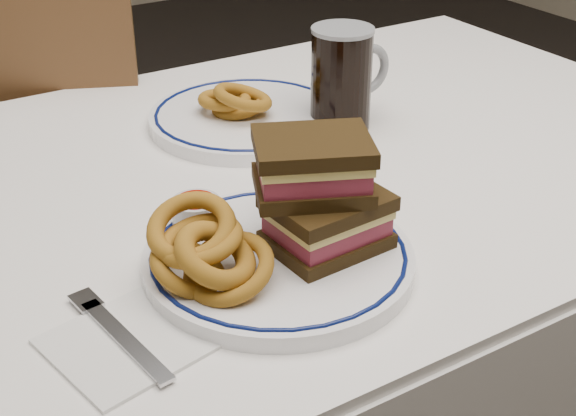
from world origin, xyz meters
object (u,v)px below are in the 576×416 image
beer_mug (343,77)px  chair_far (44,192)px  reuben_sandwich (320,194)px  main_plate (278,258)px  far_plate (248,117)px

beer_mug → chair_far: bearing=122.4°
reuben_sandwich → beer_mug: 0.37m
chair_far → beer_mug: (0.33, -0.52, 0.34)m
main_plate → far_plate: size_ratio=0.99×
chair_far → main_plate: size_ratio=3.07×
reuben_sandwich → main_plate: bearing=169.9°
main_plate → beer_mug: size_ratio=1.94×
main_plate → beer_mug: 0.40m
beer_mug → far_plate: (-0.12, 0.08, -0.07)m
chair_far → beer_mug: 0.71m
reuben_sandwich → far_plate: 0.39m
main_plate → far_plate: (0.16, 0.36, 0.00)m
chair_far → beer_mug: bearing=-57.6°
chair_far → far_plate: (0.22, -0.45, 0.27)m
chair_far → reuben_sandwich: 0.89m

